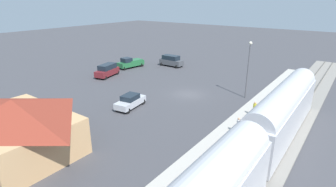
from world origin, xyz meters
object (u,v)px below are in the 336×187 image
at_px(station_building, 16,126).
at_px(sedan_silver, 130,101).
at_px(pickup_green, 130,63).
at_px(suv_maroon, 107,70).
at_px(pedestrian_waiting_far, 255,108).
at_px(light_pole_near_platform, 249,63).
at_px(pedestrian_on_platform, 238,124).
at_px(suv_charcoal, 171,61).

relative_size(station_building, sedan_silver, 2.39).
bearing_deg(pickup_green, suv_maroon, 99.31).
height_order(pickup_green, sedan_silver, pickup_green).
distance_m(pedestrian_waiting_far, light_pole_near_platform, 7.71).
distance_m(pedestrian_on_platform, pedestrian_waiting_far, 5.20).
height_order(station_building, pickup_green, station_building).
bearing_deg(suv_maroon, light_pole_near_platform, -170.33).
bearing_deg(sedan_silver, pedestrian_waiting_far, -155.84).
height_order(station_building, light_pole_near_platform, light_pole_near_platform).
bearing_deg(sedan_silver, pickup_green, -46.31).
bearing_deg(station_building, suv_charcoal, -77.09).
bearing_deg(pedestrian_waiting_far, suv_maroon, -4.01).
relative_size(pedestrian_on_platform, pedestrian_waiting_far, 1.00).
distance_m(pedestrian_waiting_far, pickup_green, 29.64).
height_order(pedestrian_on_platform, suv_charcoal, suv_charcoal).
distance_m(suv_charcoal, suv_maroon, 13.85).
bearing_deg(pedestrian_waiting_far, station_building, 53.53).
distance_m(station_building, pickup_green, 31.78).
bearing_deg(station_building, light_pole_near_platform, -113.68).
bearing_deg(suv_charcoal, light_pole_near_platform, 154.82).
distance_m(station_building, pedestrian_on_platform, 20.57).
bearing_deg(pedestrian_on_platform, station_building, 44.53).
relative_size(station_building, suv_charcoal, 2.29).
xyz_separation_m(pedestrian_waiting_far, pickup_green, (28.24, -9.01, -0.25)).
distance_m(suv_charcoal, sedan_silver, 22.81).
bearing_deg(pedestrian_waiting_far, pedestrian_on_platform, 91.67).
height_order(pedestrian_on_platform, sedan_silver, pedestrian_on_platform).
bearing_deg(sedan_silver, suv_maroon, -31.16).
distance_m(suv_maroon, sedan_silver, 15.58).
bearing_deg(pickup_green, pedestrian_on_platform, 153.41).
height_order(pedestrian_waiting_far, suv_charcoal, suv_charcoal).
relative_size(pedestrian_waiting_far, light_pole_near_platform, 0.22).
bearing_deg(pedestrian_waiting_far, sedan_silver, 24.16).
distance_m(pedestrian_on_platform, pickup_green, 31.75).
xyz_separation_m(pedestrian_on_platform, pedestrian_waiting_far, (0.15, -5.20, 0.00)).
relative_size(pedestrian_on_platform, light_pole_near_platform, 0.22).
bearing_deg(suv_charcoal, pedestrian_on_platform, 138.23).
bearing_deg(suv_maroon, pedestrian_on_platform, 165.39).
bearing_deg(pedestrian_waiting_far, light_pole_near_platform, -61.15).
bearing_deg(sedan_silver, pedestrian_on_platform, -176.03).
distance_m(pedestrian_waiting_far, suv_maroon, 27.14).
xyz_separation_m(station_building, suv_charcoal, (7.92, -34.53, -1.49)).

